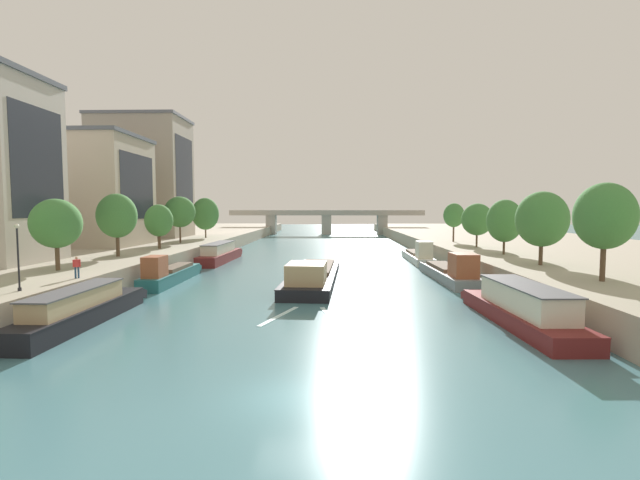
# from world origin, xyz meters

# --- Properties ---
(ground_plane) EXTENTS (400.00, 400.00, 0.00)m
(ground_plane) POSITION_xyz_m (0.00, 0.00, 0.00)
(ground_plane) COLOR teal
(quay_left) EXTENTS (36.00, 170.00, 2.32)m
(quay_left) POSITION_xyz_m (-34.30, 55.00, 1.16)
(quay_left) COLOR #A89E89
(quay_left) RESTS_ON ground
(quay_right) EXTENTS (36.00, 170.00, 2.32)m
(quay_right) POSITION_xyz_m (34.30, 55.00, 1.16)
(quay_right) COLOR #A89E89
(quay_right) RESTS_ON ground
(barge_midriver) EXTENTS (5.51, 22.92, 2.79)m
(barge_midriver) POSITION_xyz_m (-0.18, 27.51, 0.84)
(barge_midriver) COLOR black
(barge_midriver) RESTS_ON ground
(wake_behind_barge) EXTENTS (5.59, 6.04, 0.03)m
(wake_behind_barge) POSITION_xyz_m (-0.16, 13.23, 0.01)
(wake_behind_barge) COLOR silver
(wake_behind_barge) RESTS_ON ground
(moored_boat_left_midway) EXTENTS (2.34, 14.26, 2.46)m
(moored_boat_left_midway) POSITION_xyz_m (-14.42, 10.74, 1.03)
(moored_boat_left_midway) COLOR black
(moored_boat_left_midway) RESTS_ON ground
(moored_boat_left_second) EXTENTS (2.29, 13.52, 3.13)m
(moored_boat_left_second) POSITION_xyz_m (-14.62, 26.91, 0.94)
(moored_boat_left_second) COLOR #23666B
(moored_boat_left_second) RESTS_ON ground
(moored_boat_left_end) EXTENTS (3.05, 15.87, 2.74)m
(moored_boat_left_end) POSITION_xyz_m (-14.12, 45.08, 1.15)
(moored_boat_left_end) COLOR maroon
(moored_boat_left_end) RESTS_ON ground
(moored_boat_right_near) EXTENTS (3.44, 14.46, 2.73)m
(moored_boat_right_near) POSITION_xyz_m (13.84, 11.34, 1.14)
(moored_boat_right_near) COLOR maroon
(moored_boat_right_near) RESTS_ON ground
(moored_boat_right_far) EXTENTS (3.23, 15.55, 3.30)m
(moored_boat_right_far) POSITION_xyz_m (13.92, 28.89, 0.95)
(moored_boat_right_far) COLOR gray
(moored_boat_right_far) RESTS_ON ground
(moored_boat_right_midway) EXTENTS (2.68, 14.70, 3.21)m
(moored_boat_right_midway) POSITION_xyz_m (13.84, 45.61, 0.92)
(moored_boat_right_midway) COLOR silver
(moored_boat_right_midway) RESTS_ON ground
(tree_left_third) EXTENTS (4.01, 4.01, 5.98)m
(tree_left_third) POSITION_xyz_m (-21.24, 19.25, 6.24)
(tree_left_third) COLOR brown
(tree_left_third) RESTS_ON quay_left
(tree_left_nearest) EXTENTS (4.15, 4.15, 6.78)m
(tree_left_nearest) POSITION_xyz_m (-21.44, 30.17, 6.71)
(tree_left_nearest) COLOR brown
(tree_left_nearest) RESTS_ON quay_left
(tree_left_by_lamp) EXTENTS (3.56, 3.56, 5.72)m
(tree_left_by_lamp) POSITION_xyz_m (-20.64, 39.72, 5.96)
(tree_left_by_lamp) COLOR brown
(tree_left_by_lamp) RESTS_ON quay_left
(tree_left_past_mid) EXTENTS (4.61, 4.61, 7.00)m
(tree_left_past_mid) POSITION_xyz_m (-21.36, 49.78, 6.99)
(tree_left_past_mid) COLOR brown
(tree_left_past_mid) RESTS_ON quay_left
(tree_left_far) EXTENTS (4.73, 4.73, 7.09)m
(tree_left_far) POSITION_xyz_m (-20.84, 61.59, 6.57)
(tree_left_far) COLOR brown
(tree_left_far) RESTS_ON quay_left
(tree_right_second) EXTENTS (4.08, 4.08, 6.99)m
(tree_right_second) POSITION_xyz_m (20.91, 14.77, 6.94)
(tree_right_second) COLOR brown
(tree_right_second) RESTS_ON quay_right
(tree_right_third) EXTENTS (4.56, 4.56, 6.73)m
(tree_right_third) POSITION_xyz_m (20.79, 23.93, 6.52)
(tree_right_third) COLOR brown
(tree_right_third) RESTS_ON quay_right
(tree_right_far) EXTENTS (3.90, 3.90, 6.20)m
(tree_right_far) POSITION_xyz_m (21.08, 33.51, 6.12)
(tree_right_far) COLOR brown
(tree_right_far) RESTS_ON quay_right
(tree_right_by_lamp) EXTENTS (4.09, 4.09, 5.88)m
(tree_right_by_lamp) POSITION_xyz_m (21.10, 43.11, 6.05)
(tree_right_by_lamp) COLOR brown
(tree_right_by_lamp) RESTS_ON quay_right
(tree_right_nearest) EXTENTS (3.20, 3.20, 6.03)m
(tree_right_nearest) POSITION_xyz_m (20.71, 53.19, 6.46)
(tree_right_nearest) COLOR brown
(tree_right_nearest) RESTS_ON quay_right
(lamppost_left_bank) EXTENTS (0.28, 0.28, 4.20)m
(lamppost_left_bank) POSITION_xyz_m (-17.90, 9.97, 4.64)
(lamppost_left_bank) COLOR black
(lamppost_left_bank) RESTS_ON quay_left
(building_left_corner) EXTENTS (15.62, 13.32, 15.47)m
(building_left_corner) POSITION_xyz_m (-33.09, 44.81, 10.07)
(building_left_corner) COLOR #B2A38E
(building_left_corner) RESTS_ON quay_left
(building_left_tall) EXTENTS (16.01, 11.77, 21.82)m
(building_left_tall) POSITION_xyz_m (-33.09, 64.29, 13.25)
(building_left_tall) COLOR #A89989
(building_left_tall) RESTS_ON quay_left
(bridge_far) EXTENTS (56.59, 4.40, 7.07)m
(bridge_far) POSITION_xyz_m (0.00, 114.07, 4.45)
(bridge_far) COLOR #9E998E
(bridge_far) RESTS_ON ground
(person_on_quay) EXTENTS (0.43, 0.37, 1.62)m
(person_on_quay) POSITION_xyz_m (-17.20, 15.09, 3.25)
(person_on_quay) COLOR navy
(person_on_quay) RESTS_ON quay_left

